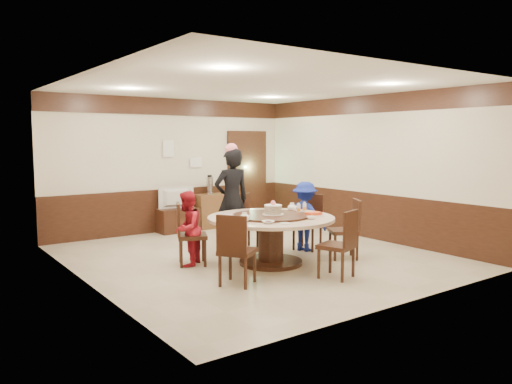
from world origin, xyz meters
TOP-DOWN VIEW (x-y plane):
  - room at (0.01, 0.01)m, footprint 6.00×6.04m
  - banquet_table at (-0.08, -0.56)m, footprint 1.97×1.97m
  - chair_0 at (1.11, -0.09)m, footprint 0.59×0.58m
  - chair_1 at (0.21, 0.62)m, footprint 0.51×0.52m
  - chair_2 at (-1.12, 0.12)m, footprint 0.59×0.58m
  - chair_3 at (-1.14, -1.20)m, footprint 0.62×0.61m
  - chair_4 at (0.20, -1.75)m, footprint 0.56×0.57m
  - chair_5 at (1.14, -0.97)m, footprint 0.61×0.60m
  - person_standing at (-0.04, 0.61)m, footprint 0.69×0.49m
  - person_red at (-1.19, 0.10)m, footprint 0.71×0.70m
  - person_blue at (0.98, -0.15)m, footprint 0.69×0.89m
  - birthday_cake at (-0.04, -0.56)m, footprint 0.34×0.34m
  - teapot_left at (-0.70, -0.75)m, footprint 0.17×0.15m
  - teapot_right at (0.55, -0.32)m, footprint 0.17×0.15m
  - bowl_0 at (-0.65, -0.23)m, footprint 0.15×0.15m
  - bowl_1 at (0.26, -1.12)m, footprint 0.14×0.14m
  - bowl_2 at (-0.50, -1.05)m, footprint 0.17×0.17m
  - bowl_3 at (0.60, -0.72)m, footprint 0.15×0.15m
  - saucer_near at (-0.33, -1.21)m, footprint 0.18×0.18m
  - saucer_far at (0.37, -0.06)m, footprint 0.18×0.18m
  - shrimp_platter at (0.48, -0.92)m, footprint 0.30×0.20m
  - bottle_0 at (0.45, -0.61)m, footprint 0.06×0.06m
  - bottle_1 at (0.62, -0.56)m, footprint 0.06×0.06m
  - tv_stand at (-0.02, 2.75)m, footprint 0.85×0.45m
  - television at (-0.02, 2.75)m, footprint 0.78×0.19m
  - side_cabinet at (0.86, 2.78)m, footprint 0.80×0.40m
  - thermos at (0.78, 2.78)m, footprint 0.15×0.15m
  - notice_left at (-0.10, 2.96)m, footprint 0.25×0.00m
  - notice_right at (0.55, 2.96)m, footprint 0.30×0.00m

SIDE VIEW (x-z plane):
  - tv_stand at x=-0.02m, z-range 0.00..0.50m
  - chair_0 at x=1.11m, z-range -0.18..0.79m
  - chair_1 at x=0.21m, z-range -0.18..0.79m
  - chair_2 at x=-1.12m, z-range -0.18..0.79m
  - chair_3 at x=-1.14m, z-range -0.18..0.79m
  - chair_4 at x=0.20m, z-range -0.18..0.79m
  - chair_5 at x=1.14m, z-range -0.18..0.79m
  - side_cabinet at x=0.86m, z-range 0.00..0.75m
  - banquet_table at x=-0.08m, z-range 0.14..0.92m
  - person_red at x=-1.19m, z-range 0.00..1.16m
  - person_blue at x=0.98m, z-range 0.00..1.21m
  - television at x=-0.02m, z-range 0.50..0.94m
  - saucer_near at x=-0.33m, z-range 0.75..0.76m
  - saucer_far at x=0.37m, z-range 0.75..0.76m
  - bowl_0 at x=-0.65m, z-range 0.75..0.79m
  - bowl_2 at x=-0.50m, z-range 0.75..0.79m
  - bowl_1 at x=0.26m, z-range 0.75..0.79m
  - bowl_3 at x=0.60m, z-range 0.75..0.80m
  - shrimp_platter at x=0.48m, z-range 0.75..0.81m
  - teapot_left at x=-0.70m, z-range 0.75..0.87m
  - teapot_right at x=0.55m, z-range 0.75..0.87m
  - bottle_0 at x=0.45m, z-range 0.75..0.91m
  - bottle_1 at x=0.62m, z-range 0.75..0.91m
  - birthday_cake at x=-0.04m, z-range 0.75..0.97m
  - person_standing at x=-0.04m, z-range 0.00..1.79m
  - thermos at x=0.78m, z-range 0.75..1.13m
  - room at x=0.01m, z-range -0.34..2.50m
  - notice_right at x=0.55m, z-range 1.34..1.56m
  - notice_left at x=-0.10m, z-range 1.57..1.93m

